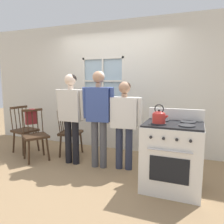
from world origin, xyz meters
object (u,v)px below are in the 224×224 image
at_px(chair_near_wall, 70,133).
at_px(potted_plant, 100,100).
at_px(chair_center_cluster, 24,131).
at_px(handbag, 31,117).
at_px(kettle, 159,117).
at_px(person_teen_center, 99,110).
at_px(stove, 172,156).
at_px(person_adult_right, 124,117).
at_px(person_elderly_left, 71,110).
at_px(chair_by_window, 35,136).

bearing_deg(chair_near_wall, potted_plant, -41.23).
relative_size(chair_center_cluster, handbag, 3.10).
distance_m(chair_near_wall, kettle, 2.11).
height_order(chair_center_cluster, person_teen_center, person_teen_center).
bearing_deg(stove, handbag, 172.91).
bearing_deg(person_teen_center, person_adult_right, 4.35).
bearing_deg(kettle, person_elderly_left, 165.04).
distance_m(chair_near_wall, handbag, 0.80).
xyz_separation_m(person_adult_right, kettle, (0.65, -0.54, 0.14)).
relative_size(person_teen_center, handbag, 5.34).
distance_m(chair_near_wall, person_adult_right, 1.32).
height_order(potted_plant, handbag, potted_plant).
bearing_deg(person_adult_right, handbag, 176.01).
relative_size(person_elderly_left, potted_plant, 4.55).
bearing_deg(chair_near_wall, kettle, -126.03).
bearing_deg(person_teen_center, handbag, 172.22).
bearing_deg(person_elderly_left, person_teen_center, 3.38).
xyz_separation_m(chair_center_cluster, person_elderly_left, (1.26, -0.19, 0.51)).
distance_m(chair_near_wall, stove, 2.15).
distance_m(chair_by_window, kettle, 2.43).
bearing_deg(chair_center_cluster, kettle, -89.78).
bearing_deg(person_elderly_left, potted_plant, 86.53).
bearing_deg(chair_by_window, kettle, -63.20).
bearing_deg(potted_plant, handbag, -135.71).
height_order(chair_by_window, person_teen_center, person_teen_center).
distance_m(stove, kettle, 0.59).
relative_size(stove, handbag, 3.53).
xyz_separation_m(chair_near_wall, chair_center_cluster, (-0.99, -0.17, 0.00)).
height_order(chair_near_wall, handbag, same).
bearing_deg(handbag, chair_near_wall, 26.12).
bearing_deg(person_teen_center, chair_near_wall, 149.90).
height_order(chair_center_cluster, person_adult_right, person_adult_right).
bearing_deg(person_teen_center, potted_plant, 106.92).
bearing_deg(handbag, person_adult_right, 2.08).
bearing_deg(person_adult_right, person_elderly_left, -179.55).
distance_m(person_teen_center, person_adult_right, 0.44).
bearing_deg(person_elderly_left, stove, -8.56).
height_order(stove, potted_plant, potted_plant).
bearing_deg(person_adult_right, potted_plant, 127.44).
height_order(person_teen_center, potted_plant, person_teen_center).
height_order(kettle, handbag, kettle).
bearing_deg(handbag, potted_plant, 44.29).
height_order(chair_near_wall, person_elderly_left, person_elderly_left).
distance_m(chair_near_wall, potted_plant, 0.97).
height_order(chair_near_wall, potted_plant, potted_plant).
distance_m(stove, potted_plant, 2.23).
xyz_separation_m(person_elderly_left, person_adult_right, (0.95, 0.11, -0.08)).
distance_m(stove, handbag, 2.74).
bearing_deg(chair_near_wall, handbag, 102.92).
distance_m(chair_by_window, chair_center_cluster, 0.60).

